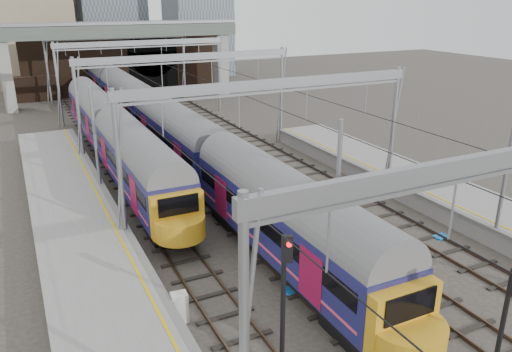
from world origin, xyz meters
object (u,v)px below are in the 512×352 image
train_second (114,134)px  relay_cabinet (180,307)px  signal_near_centre (506,316)px  train_main (149,114)px  signal_near_left (284,287)px

train_second → relay_cabinet: bearing=-94.6°
signal_near_centre → relay_cabinet: (-7.55, 7.99, -2.33)m
train_main → signal_near_left: signal_near_left is taller
relay_cabinet → train_main: bearing=82.7°
signal_near_left → signal_near_centre: signal_near_left is taller
signal_near_left → train_second: bearing=116.1°
relay_cabinet → train_second: bearing=90.6°
train_main → train_second: 6.54m
train_second → signal_near_left: 24.38m
signal_near_left → train_main: bearing=108.1°
signal_near_left → signal_near_centre: size_ratio=1.08×
train_main → relay_cabinet: 26.22m
train_main → signal_near_centre: train_main is taller
train_main → signal_near_left: (-3.36, -29.54, 0.69)m
train_second → signal_near_centre: 28.96m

